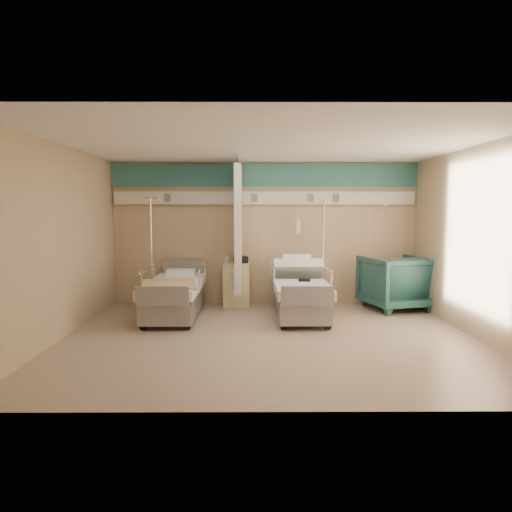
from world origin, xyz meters
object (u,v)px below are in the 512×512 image
(visitor_armchair, at_px, (395,282))
(bedside_cabinet, at_px, (236,284))
(bed_left, at_px, (175,299))
(iv_stand_right, at_px, (323,286))
(bed_right, at_px, (300,299))
(iv_stand_left, at_px, (152,285))

(visitor_armchair, bearing_deg, bedside_cabinet, -21.43)
(bed_left, relative_size, iv_stand_right, 1.04)
(bed_right, height_order, iv_stand_left, iv_stand_left)
(bed_right, xyz_separation_m, bedside_cabinet, (-1.15, 0.90, 0.11))
(visitor_armchair, bearing_deg, iv_stand_right, -20.24)
(iv_stand_right, bearing_deg, iv_stand_left, 178.32)
(bed_left, xyz_separation_m, iv_stand_left, (-0.57, 0.80, 0.12))
(bed_left, relative_size, iv_stand_left, 1.03)
(bed_right, bearing_deg, visitor_armchair, 17.97)
(bed_left, xyz_separation_m, visitor_armchair, (4.05, 0.60, 0.19))
(bedside_cabinet, height_order, iv_stand_right, iv_stand_right)
(bed_right, relative_size, iv_stand_left, 1.03)
(bedside_cabinet, xyz_separation_m, iv_stand_left, (-1.62, -0.10, 0.01))
(iv_stand_left, bearing_deg, bedside_cabinet, 3.45)
(bed_right, height_order, bed_left, same)
(bedside_cabinet, height_order, visitor_armchair, visitor_armchair)
(bed_left, xyz_separation_m, bedside_cabinet, (1.05, 0.90, 0.11))
(bed_right, height_order, iv_stand_right, iv_stand_right)
(iv_stand_right, bearing_deg, bed_left, -165.33)
(visitor_armchair, height_order, iv_stand_left, iv_stand_left)
(bedside_cabinet, height_order, iv_stand_left, iv_stand_left)
(bed_left, bearing_deg, iv_stand_left, 125.15)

